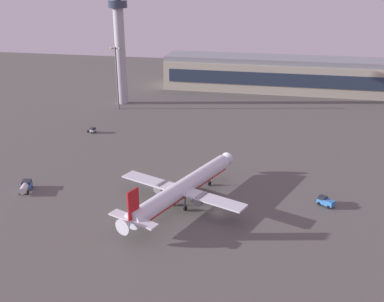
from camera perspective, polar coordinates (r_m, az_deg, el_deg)
The scene contains 8 objects.
ground_plane at distance 110.64m, azimuth 3.26°, elevation -7.84°, with size 416.00×416.00×0.00m, color #56544F.
terminal_building at distance 230.74m, azimuth 16.18°, elevation 9.14°, with size 154.41×22.40×16.40m.
control_tower at distance 201.00m, azimuth -9.18°, elevation 13.80°, with size 8.00×8.00×49.48m.
airplane_near_gate at distance 112.26m, azimuth -1.27°, elevation -4.81°, with size 34.28×43.47×11.64m.
fuel_truck at distance 128.45m, azimuth -20.39°, elevation -4.21°, with size 3.89×6.64×2.35m.
pushback_tug at distance 168.59m, azimuth -12.50°, elevation 2.62°, with size 3.51×2.76×2.05m.
baggage_tractor at distance 118.00m, azimuth 16.60°, elevation -6.15°, with size 4.51×3.98×2.25m.
apron_light_east at distance 194.13m, azimuth -9.54°, elevation 9.58°, with size 4.80×0.90×26.37m.
Camera 1 is at (13.76, -95.51, 54.13)m, focal length 42.01 mm.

